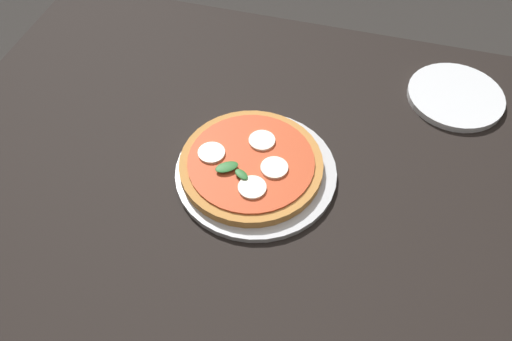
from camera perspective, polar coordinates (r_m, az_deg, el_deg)
name	(u,v)px	position (r m, az deg, el deg)	size (l,w,h in m)	color
dining_table	(303,233)	(1.01, 5.21, -6.93)	(1.55, 1.12, 0.70)	black
serving_tray	(256,172)	(0.99, 0.00, -0.14)	(0.31, 0.31, 0.01)	silver
pizza	(251,164)	(0.98, -0.55, 0.71)	(0.27, 0.27, 0.03)	#C6843F
plate_white	(455,96)	(1.21, 21.18, 7.66)	(0.21, 0.21, 0.01)	white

